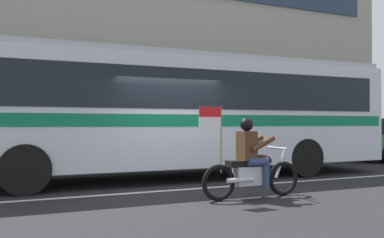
% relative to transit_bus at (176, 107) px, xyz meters
% --- Properties ---
extents(ground_plane, '(60.00, 60.00, 0.00)m').
position_rel_transit_bus_xyz_m(ground_plane, '(-0.59, -1.19, -1.88)').
color(ground_plane, black).
extents(sidewalk_curb, '(28.00, 3.80, 0.15)m').
position_rel_transit_bus_xyz_m(sidewalk_curb, '(-0.59, 3.91, -1.81)').
color(sidewalk_curb, gray).
rests_on(sidewalk_curb, ground_plane).
extents(lane_center_stripe, '(26.60, 0.14, 0.01)m').
position_rel_transit_bus_xyz_m(lane_center_stripe, '(-0.59, -1.79, -1.88)').
color(lane_center_stripe, silver).
rests_on(lane_center_stripe, ground_plane).
extents(office_building_facade, '(28.00, 0.89, 11.13)m').
position_rel_transit_bus_xyz_m(office_building_facade, '(-0.59, 6.19, 3.69)').
color(office_building_facade, gray).
rests_on(office_building_facade, ground_plane).
extents(transit_bus, '(11.99, 2.68, 3.22)m').
position_rel_transit_bus_xyz_m(transit_bus, '(0.00, 0.00, 0.00)').
color(transit_bus, silver).
rests_on(transit_bus, ground_plane).
extents(motorcycle_with_rider, '(2.20, 0.64, 1.78)m').
position_rel_transit_bus_xyz_m(motorcycle_with_rider, '(0.35, -3.23, -1.22)').
color(motorcycle_with_rider, black).
rests_on(motorcycle_with_rider, ground_plane).
extents(fire_hydrant, '(0.22, 0.30, 0.75)m').
position_rel_transit_bus_xyz_m(fire_hydrant, '(-1.36, 2.67, -1.37)').
color(fire_hydrant, gold).
rests_on(fire_hydrant, sidewalk_curb).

